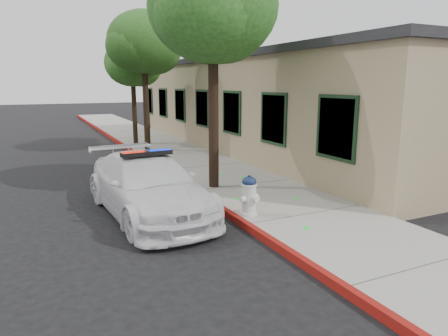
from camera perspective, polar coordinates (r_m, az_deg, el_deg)
The scene contains 9 objects.
ground at distance 8.68m, azimuth 3.10°, elevation -8.85°, with size 120.00×120.00×0.00m, color black.
sidewalk at distance 11.91m, azimuth 2.95°, elevation -2.71°, with size 3.20×60.00×0.15m, color gray.
red_curb at distance 11.27m, azimuth -3.96°, elevation -3.54°, with size 0.14×60.00×0.16m, color maroon.
clapboard_building at distance 19.32m, azimuth 7.87°, elevation 8.97°, with size 7.30×20.89×4.24m.
police_car at distance 9.69m, azimuth -10.70°, elevation -2.42°, with size 2.33×5.03×1.54m.
fire_hydrant at distance 9.07m, azimuth 3.58°, elevation -3.89°, with size 0.53×0.46×0.92m.
street_tree_near at distance 11.46m, azimuth -1.49°, elevation 21.06°, with size 3.51×3.50×6.37m.
street_tree_mid at distance 18.25m, azimuth -11.24°, elevation 16.61°, with size 3.33×3.12×5.96m.
street_tree_far at distance 20.34m, azimuth -12.71°, elevation 13.96°, with size 2.76×2.67×5.00m.
Camera 1 is at (-3.92, -7.11, 3.07)m, focal length 32.37 mm.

